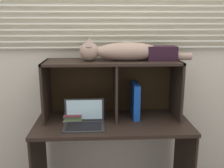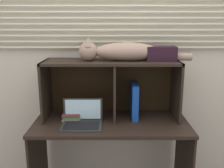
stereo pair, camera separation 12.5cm
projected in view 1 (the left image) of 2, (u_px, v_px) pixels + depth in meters
The scene contains 8 objects.
back_panel_with_blinds at pixel (111, 56), 2.47m from camera, with size 4.40×0.08×2.50m.
desk at pixel (113, 137), 2.30m from camera, with size 1.33×0.62×0.73m.
hutch_shelf_unit at pixel (112, 79), 2.32m from camera, with size 1.18×0.38×0.52m.
cat at pixel (122, 51), 2.23m from camera, with size 0.97×0.19×0.20m.
laptop at pixel (84, 121), 2.17m from camera, with size 0.34×0.25×0.21m.
binder_upright at pixel (135, 100), 2.34m from camera, with size 0.05×0.26×0.31m, color #113F98.
book_stack at pixel (74, 114), 2.34m from camera, with size 0.17×0.24×0.06m.
storage_box at pixel (161, 53), 2.25m from camera, with size 0.25×0.15×0.12m, color black.
Camera 1 is at (-0.12, -1.92, 1.57)m, focal length 41.64 mm.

